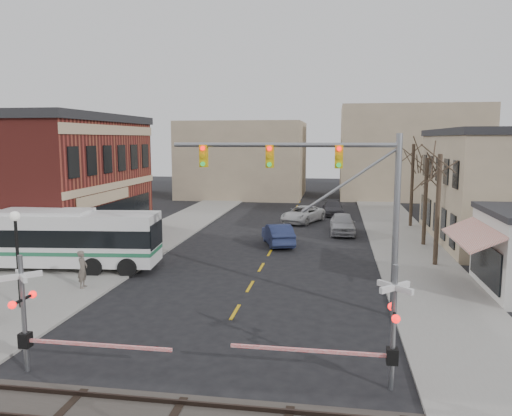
% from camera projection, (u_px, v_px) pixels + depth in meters
% --- Properties ---
extents(ground, '(160.00, 160.00, 0.00)m').
position_uv_depth(ground, '(225.00, 329.00, 20.54)').
color(ground, black).
rests_on(ground, ground).
extents(sidewalk_west, '(5.00, 60.00, 0.12)m').
position_uv_depth(sidewalk_west, '(166.00, 232.00, 41.58)').
color(sidewalk_west, gray).
rests_on(sidewalk_west, ground).
extents(sidewalk_east, '(5.00, 60.00, 0.12)m').
position_uv_depth(sidewalk_east, '(401.00, 239.00, 38.61)').
color(sidewalk_east, gray).
rests_on(sidewalk_east, ground).
extents(tree_east_a, '(0.28, 0.28, 6.75)m').
position_uv_depth(tree_east_a, '(438.00, 210.00, 30.16)').
color(tree_east_a, '#382B21').
rests_on(tree_east_a, sidewalk_east).
extents(tree_east_b, '(0.28, 0.28, 6.30)m').
position_uv_depth(tree_east_b, '(425.00, 202.00, 36.01)').
color(tree_east_b, '#382B21').
rests_on(tree_east_b, sidewalk_east).
extents(tree_east_c, '(0.28, 0.28, 7.20)m').
position_uv_depth(tree_east_c, '(412.00, 185.00, 43.74)').
color(tree_east_c, '#382B21').
rests_on(tree_east_c, sidewalk_east).
extents(transit_bus, '(13.52, 4.34, 3.42)m').
position_uv_depth(transit_bus, '(46.00, 238.00, 29.56)').
color(transit_bus, silver).
rests_on(transit_bus, ground).
extents(traffic_signal_mast, '(9.99, 0.30, 8.00)m').
position_uv_depth(traffic_signal_mast, '(332.00, 186.00, 21.68)').
color(traffic_signal_mast, gray).
rests_on(traffic_signal_mast, ground).
extents(rr_crossing_west, '(5.60, 1.36, 4.00)m').
position_uv_depth(rr_crossing_west, '(36.00, 316.00, 16.46)').
color(rr_crossing_west, gray).
rests_on(rr_crossing_west, ground).
extents(rr_crossing_east, '(5.60, 1.36, 4.00)m').
position_uv_depth(rr_crossing_east, '(379.00, 328.00, 15.37)').
color(rr_crossing_east, gray).
rests_on(rr_crossing_east, ground).
extents(street_lamp, '(0.44, 0.44, 4.44)m').
position_uv_depth(street_lamp, '(16.00, 239.00, 22.41)').
color(street_lamp, black).
rests_on(street_lamp, sidewalk_west).
extents(car_a, '(2.14, 5.04, 1.70)m').
position_uv_depth(car_a, '(342.00, 224.00, 41.00)').
color(car_a, '#A8A9AD').
rests_on(car_a, ground).
extents(car_b, '(3.06, 5.12, 1.59)m').
position_uv_depth(car_b, '(278.00, 234.00, 36.67)').
color(car_b, '#1C2446').
rests_on(car_b, ground).
extents(car_c, '(4.41, 5.98, 1.51)m').
position_uv_depth(car_c, '(303.00, 214.00, 46.67)').
color(car_c, silver).
rests_on(car_c, ground).
extents(car_d, '(2.26, 4.96, 1.41)m').
position_uv_depth(car_d, '(333.00, 208.00, 51.33)').
color(car_d, '#46454A').
rests_on(car_d, ground).
extents(pedestrian_near, '(0.55, 0.76, 1.95)m').
position_uv_depth(pedestrian_near, '(83.00, 269.00, 25.72)').
color(pedestrian_near, '#5F554C').
rests_on(pedestrian_near, sidewalk_west).
extents(pedestrian_far, '(0.96, 0.87, 1.61)m').
position_uv_depth(pedestrian_far, '(71.00, 252.00, 30.41)').
color(pedestrian_far, '#322F53').
rests_on(pedestrian_far, sidewalk_west).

